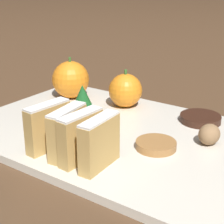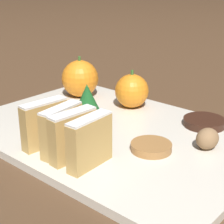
% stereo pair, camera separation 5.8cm
% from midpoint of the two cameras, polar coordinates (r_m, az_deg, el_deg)
% --- Properties ---
extents(ground_plane, '(6.00, 6.00, 0.00)m').
position_cam_midpoint_polar(ground_plane, '(0.59, 2.79, -3.85)').
color(ground_plane, '#513823').
extents(serving_platter, '(0.31, 0.45, 0.01)m').
position_cam_midpoint_polar(serving_platter, '(0.59, 2.80, -3.32)').
color(serving_platter, silver).
rests_on(serving_platter, ground_plane).
extents(stollen_slice_front, '(0.07, 0.02, 0.07)m').
position_cam_midpoint_polar(stollen_slice_front, '(0.47, 0.09, -4.67)').
color(stollen_slice_front, tan).
rests_on(stollen_slice_front, serving_platter).
extents(stollen_slice_second, '(0.07, 0.02, 0.07)m').
position_cam_midpoint_polar(stollen_slice_second, '(0.49, -2.59, -3.70)').
color(stollen_slice_second, tan).
rests_on(stollen_slice_second, serving_platter).
extents(stollen_slice_third, '(0.07, 0.03, 0.07)m').
position_cam_midpoint_polar(stollen_slice_third, '(0.51, -4.86, -2.71)').
color(stollen_slice_third, tan).
rests_on(stollen_slice_third, serving_platter).
extents(stollen_slice_fourth, '(0.07, 0.02, 0.07)m').
position_cam_midpoint_polar(stollen_slice_fourth, '(0.53, -7.18, -1.88)').
color(stollen_slice_fourth, tan).
rests_on(stollen_slice_fourth, serving_platter).
extents(orange_near, '(0.07, 0.07, 0.08)m').
position_cam_midpoint_polar(orange_near, '(0.73, -2.66, 5.08)').
color(orange_near, orange).
rests_on(orange_near, serving_platter).
extents(orange_far, '(0.06, 0.06, 0.07)m').
position_cam_midpoint_polar(orange_far, '(0.68, 5.48, 3.18)').
color(orange_far, orange).
rests_on(orange_far, serving_platter).
extents(walnut, '(0.04, 0.03, 0.03)m').
position_cam_midpoint_polar(walnut, '(0.55, 17.30, -3.96)').
color(walnut, '#8E6B47').
rests_on(walnut, serving_platter).
extents(chocolate_cookie, '(0.07, 0.07, 0.01)m').
position_cam_midpoint_polar(chocolate_cookie, '(0.63, 16.46, -1.54)').
color(chocolate_cookie, '#381E14').
rests_on(chocolate_cookie, serving_platter).
extents(gingerbread_cookie, '(0.06, 0.06, 0.01)m').
position_cam_midpoint_polar(gingerbread_cookie, '(0.53, 9.13, -5.34)').
color(gingerbread_cookie, '#A3703D').
rests_on(gingerbread_cookie, serving_platter).
extents(evergreen_sprig, '(0.05, 0.05, 0.05)m').
position_cam_midpoint_polar(evergreen_sprig, '(0.64, -1.25, 1.97)').
color(evergreen_sprig, '#195623').
rests_on(evergreen_sprig, serving_platter).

